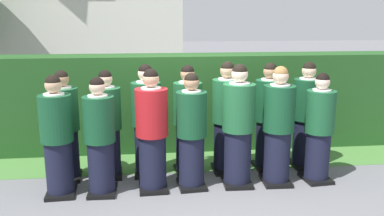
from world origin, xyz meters
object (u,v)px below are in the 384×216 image
at_px(student_front_row_5, 278,129).
at_px(student_front_row_6, 319,131).
at_px(student_front_row_4, 238,128).
at_px(student_rear_row_4, 227,120).
at_px(student_front_row_3, 191,134).
at_px(student_front_row_0, 57,139).
at_px(student_rear_row_6, 306,118).
at_px(student_rear_row_2, 147,123).
at_px(student_rear_row_3, 188,122).
at_px(student_rear_row_1, 107,127).
at_px(student_front_row_1, 100,140).
at_px(student_in_red_blazer, 152,133).
at_px(student_rear_row_0, 65,128).
at_px(student_rear_row_5, 268,119).

relative_size(student_front_row_5, student_front_row_6, 1.06).
distance_m(student_front_row_4, student_rear_row_4, 0.51).
bearing_deg(student_front_row_5, student_front_row_3, -179.55).
relative_size(student_front_row_0, student_rear_row_6, 0.98).
height_order(student_rear_row_2, student_rear_row_3, student_rear_row_2).
bearing_deg(student_rear_row_1, student_front_row_1, -94.06).
bearing_deg(student_rear_row_6, student_front_row_0, -169.56).
distance_m(student_front_row_4, student_rear_row_3, 0.83).
bearing_deg(student_rear_row_3, student_front_row_5, -24.24).
bearing_deg(student_front_row_0, student_front_row_6, 1.46).
bearing_deg(student_rear_row_6, student_front_row_1, -167.39).
distance_m(student_rear_row_1, student_rear_row_2, 0.56).
bearing_deg(student_front_row_3, student_front_row_1, -175.97).
distance_m(student_rear_row_1, student_rear_row_6, 2.98).
distance_m(student_in_red_blazer, student_front_row_4, 1.17).
relative_size(student_rear_row_1, student_rear_row_3, 0.97).
height_order(student_in_red_blazer, student_front_row_3, student_in_red_blazer).
height_order(student_front_row_0, student_rear_row_0, student_front_row_0).
height_order(student_front_row_1, student_rear_row_3, student_rear_row_3).
distance_m(student_rear_row_5, student_rear_row_6, 0.59).
bearing_deg(student_rear_row_1, student_rear_row_4, 0.90).
relative_size(student_front_row_1, student_front_row_3, 0.99).
bearing_deg(student_rear_row_2, student_front_row_1, -134.66).
bearing_deg(student_rear_row_4, student_front_row_1, -160.99).
relative_size(student_rear_row_0, student_rear_row_6, 0.97).
relative_size(student_front_row_0, student_front_row_6, 1.03).
height_order(student_in_red_blazer, student_rear_row_5, student_in_red_blazer).
distance_m(student_in_red_blazer, student_front_row_5, 1.72).
bearing_deg(student_front_row_0, student_rear_row_4, 14.35).
relative_size(student_rear_row_1, student_rear_row_6, 0.96).
bearing_deg(student_rear_row_6, student_rear_row_5, -178.81).
relative_size(student_rear_row_0, student_rear_row_5, 0.97).
relative_size(student_front_row_4, student_rear_row_2, 1.03).
relative_size(student_front_row_1, student_rear_row_0, 0.99).
bearing_deg(student_front_row_5, student_rear_row_0, 171.09).
xyz_separation_m(student_front_row_3, student_rear_row_4, (0.58, 0.53, 0.04)).
relative_size(student_in_red_blazer, student_rear_row_1, 1.05).
relative_size(student_front_row_3, student_front_row_5, 0.96).
relative_size(student_front_row_4, student_rear_row_4, 1.01).
bearing_deg(student_rear_row_3, student_in_red_blazer, -133.05).
bearing_deg(student_front_row_6, student_rear_row_2, 168.24).
relative_size(student_rear_row_0, student_rear_row_2, 0.96).
xyz_separation_m(student_rear_row_1, student_rear_row_2, (0.56, 0.02, 0.04)).
xyz_separation_m(student_front_row_0, student_rear_row_4, (2.32, 0.59, 0.03)).
height_order(student_rear_row_0, student_rear_row_6, student_rear_row_6).
bearing_deg(student_rear_row_2, student_front_row_5, -15.96).
bearing_deg(student_rear_row_4, student_front_row_6, -22.48).
xyz_separation_m(student_front_row_5, student_rear_row_0, (-2.94, 0.46, -0.03)).
xyz_separation_m(student_front_row_1, student_front_row_6, (2.99, 0.11, -0.00)).
xyz_separation_m(student_front_row_5, student_rear_row_6, (0.63, 0.58, -0.01)).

